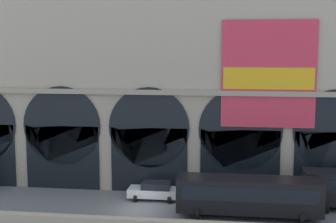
# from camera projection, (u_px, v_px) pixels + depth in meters

# --- Properties ---
(ground_plane) EXTENTS (200.00, 200.00, 0.00)m
(ground_plane) POSITION_uv_depth(u_px,v_px,m) (139.00, 210.00, 37.52)
(ground_plane) COLOR slate
(station_building) EXTENTS (50.29, 4.71, 21.81)m
(station_building) POSITION_uv_depth(u_px,v_px,m) (153.00, 75.00, 43.10)
(station_building) COLOR #B2A891
(station_building) RESTS_ON ground
(car_center) EXTENTS (4.40, 2.22, 1.55)m
(car_center) POSITION_uv_depth(u_px,v_px,m) (155.00, 190.00, 40.08)
(car_center) COLOR white
(car_center) RESTS_ON ground
(bus_mideast) EXTENTS (11.00, 3.25, 3.10)m
(bus_mideast) POSITION_uv_depth(u_px,v_px,m) (248.00, 195.00, 35.74)
(bus_mideast) COLOR black
(bus_mideast) RESTS_ON ground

